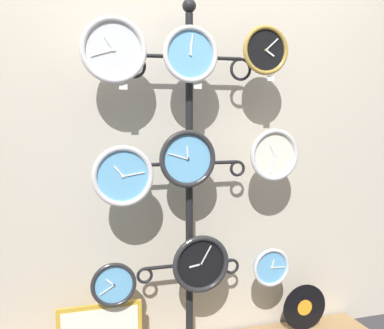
# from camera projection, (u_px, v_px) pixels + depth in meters

# --- Properties ---
(shop_wall) EXTENTS (4.40, 0.04, 2.80)m
(shop_wall) POSITION_uv_depth(u_px,v_px,m) (181.00, 105.00, 2.50)
(shop_wall) COLOR #BCB2A3
(shop_wall) RESTS_ON ground_plane
(display_stand) EXTENTS (0.70, 0.33, 1.94)m
(display_stand) POSITION_uv_depth(u_px,v_px,m) (189.00, 225.00, 2.42)
(display_stand) COLOR black
(display_stand) RESTS_ON ground_plane
(clock_top_left) EXTENTS (0.32, 0.04, 0.32)m
(clock_top_left) POSITION_uv_depth(u_px,v_px,m) (113.00, 50.00, 2.13)
(clock_top_left) COLOR silver
(clock_top_center) EXTENTS (0.28, 0.04, 0.28)m
(clock_top_center) POSITION_uv_depth(u_px,v_px,m) (190.00, 54.00, 2.23)
(clock_top_center) COLOR #60A8DB
(clock_top_right) EXTENTS (0.26, 0.04, 0.26)m
(clock_top_right) POSITION_uv_depth(u_px,v_px,m) (265.00, 50.00, 2.32)
(clock_top_right) COLOR black
(clock_middle_left) EXTENTS (0.30, 0.04, 0.30)m
(clock_middle_left) POSITION_uv_depth(u_px,v_px,m) (123.00, 176.00, 2.17)
(clock_middle_left) COLOR #60A8DB
(clock_middle_center) EXTENTS (0.30, 0.04, 0.30)m
(clock_middle_center) POSITION_uv_depth(u_px,v_px,m) (187.00, 159.00, 2.29)
(clock_middle_center) COLOR #60A8DB
(clock_middle_right) EXTENTS (0.28, 0.04, 0.28)m
(clock_middle_right) POSITION_uv_depth(u_px,v_px,m) (274.00, 155.00, 2.42)
(clock_middle_right) COLOR silver
(clock_bottom_left) EXTENTS (0.23, 0.04, 0.23)m
(clock_bottom_left) POSITION_uv_depth(u_px,v_px,m) (114.00, 285.00, 2.25)
(clock_bottom_left) COLOR #60A8DB
(clock_bottom_center) EXTENTS (0.31, 0.04, 0.31)m
(clock_bottom_center) POSITION_uv_depth(u_px,v_px,m) (201.00, 264.00, 2.35)
(clock_bottom_center) COLOR black
(clock_bottom_right) EXTENTS (0.22, 0.04, 0.22)m
(clock_bottom_right) POSITION_uv_depth(u_px,v_px,m) (271.00, 267.00, 2.49)
(clock_bottom_right) COLOR #60A8DB
(vinyl_record) EXTENTS (0.28, 0.01, 0.28)m
(vinyl_record) POSITION_uv_depth(u_px,v_px,m) (304.00, 307.00, 2.69)
(vinyl_record) COLOR black
(vinyl_record) RESTS_ON low_shelf
(price_tag_upper) EXTENTS (0.04, 0.00, 0.03)m
(price_tag_upper) POSITION_uv_depth(u_px,v_px,m) (123.00, 87.00, 2.16)
(price_tag_upper) COLOR white
(price_tag_mid) EXTENTS (0.04, 0.00, 0.03)m
(price_tag_mid) POSITION_uv_depth(u_px,v_px,m) (198.00, 86.00, 2.25)
(price_tag_mid) COLOR white
(price_tag_lower) EXTENTS (0.04, 0.00, 0.03)m
(price_tag_lower) POSITION_uv_depth(u_px,v_px,m) (271.00, 78.00, 2.35)
(price_tag_lower) COLOR white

